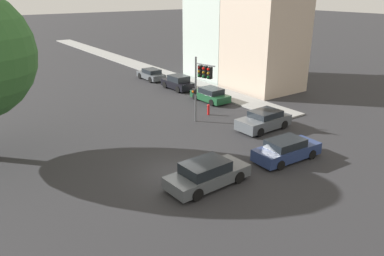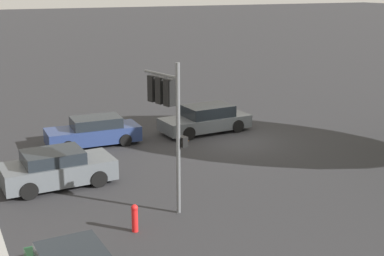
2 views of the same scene
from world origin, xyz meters
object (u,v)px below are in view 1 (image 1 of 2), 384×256
(crossing_car_2, at_px, (207,174))
(parked_car_0, at_px, (210,95))
(traffic_signal, at_px, (202,77))
(crossing_car_1, at_px, (286,150))
(crossing_car_0, at_px, (264,120))
(fire_hydrant, at_px, (208,109))
(parked_car_1, at_px, (178,83))
(parked_car_2, at_px, (151,74))

(crossing_car_2, height_order, parked_car_0, crossing_car_2)
(traffic_signal, relative_size, crossing_car_1, 1.15)
(crossing_car_0, height_order, fire_hydrant, crossing_car_0)
(parked_car_0, distance_m, fire_hydrant, 4.05)
(parked_car_1, bearing_deg, parked_car_2, -0.56)
(traffic_signal, xyz_separation_m, crossing_car_2, (-5.73, -8.13, -3.04))
(crossing_car_1, bearing_deg, fire_hydrant, 83.59)
(crossing_car_1, distance_m, parked_car_0, 13.51)
(crossing_car_2, distance_m, parked_car_0, 16.14)
(crossing_car_1, xyz_separation_m, fire_hydrant, (1.49, 9.79, -0.17))
(parked_car_1, relative_size, parked_car_2, 0.99)
(traffic_signal, distance_m, crossing_car_1, 8.97)
(parked_car_0, relative_size, parked_car_2, 1.00)
(parked_car_1, distance_m, parked_car_2, 5.52)
(crossing_car_0, relative_size, parked_car_0, 1.07)
(traffic_signal, xyz_separation_m, crossing_car_1, (0.26, -8.42, -3.06))
(crossing_car_0, relative_size, crossing_car_1, 0.96)
(crossing_car_2, height_order, fire_hydrant, crossing_car_2)
(traffic_signal, bearing_deg, fire_hydrant, -154.84)
(crossing_car_0, height_order, crossing_car_1, crossing_car_0)
(parked_car_0, bearing_deg, crossing_car_0, 169.09)
(parked_car_1, height_order, parked_car_2, parked_car_1)
(traffic_signal, distance_m, crossing_car_0, 5.71)
(crossing_car_2, bearing_deg, parked_car_0, 48.46)
(crossing_car_2, xyz_separation_m, fire_hydrant, (7.48, 9.49, -0.19))
(crossing_car_1, height_order, parked_car_2, crossing_car_1)
(crossing_car_0, relative_size, fire_hydrant, 4.71)
(parked_car_2, bearing_deg, crossing_car_1, 170.46)
(parked_car_0, height_order, fire_hydrant, parked_car_0)
(parked_car_2, bearing_deg, fire_hydrant, 169.83)
(parked_car_1, relative_size, fire_hydrant, 4.32)
(crossing_car_1, bearing_deg, parked_car_2, 82.67)
(crossing_car_0, bearing_deg, crossing_car_2, 24.42)
(crossing_car_2, relative_size, parked_car_0, 1.20)
(traffic_signal, height_order, crossing_car_2, traffic_signal)
(parked_car_1, bearing_deg, parked_car_0, 178.32)
(crossing_car_2, bearing_deg, crossing_car_0, 23.71)
(crossing_car_2, xyz_separation_m, parked_car_0, (10.12, 12.57, -0.06))
(parked_car_1, height_order, fire_hydrant, parked_car_1)
(traffic_signal, height_order, crossing_car_1, traffic_signal)
(crossing_car_1, distance_m, parked_car_2, 24.26)
(traffic_signal, height_order, crossing_car_0, traffic_signal)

